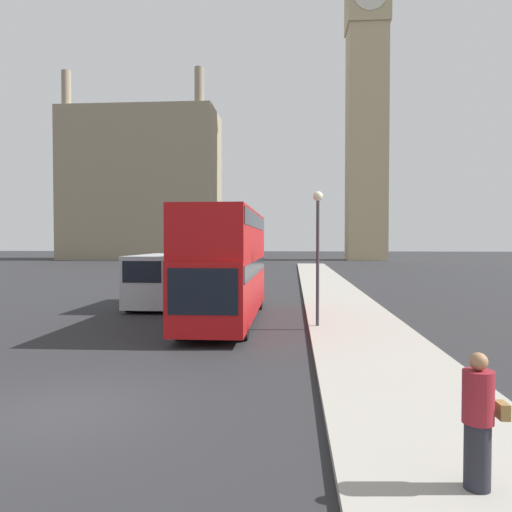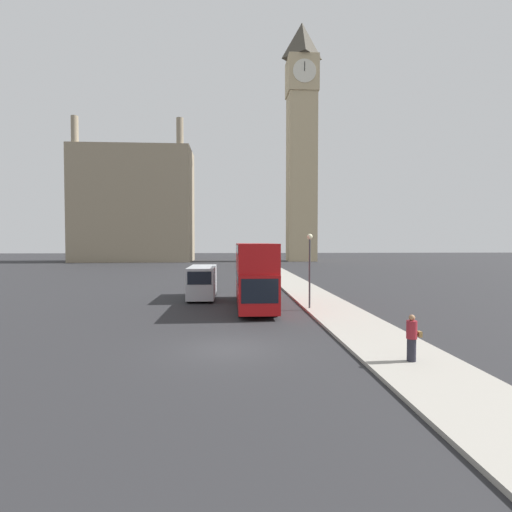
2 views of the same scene
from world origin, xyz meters
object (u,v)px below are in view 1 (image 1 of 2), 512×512
Objects in this scene: white_van at (159,279)px; street_lamp at (318,236)px; red_double_decker_bus at (227,261)px; pedestrian at (478,421)px; clock_tower at (367,91)px.

street_lamp is (7.47, -5.85, 2.07)m from white_van.
red_double_decker_bus is 6.20× the size of pedestrian.
white_van is at bearing 132.73° from red_double_decker_bus.
pedestrian is (4.97, -13.53, -1.45)m from red_double_decker_bus.
red_double_decker_bus is at bearing -47.27° from white_van.
red_double_decker_bus is (-15.11, -67.04, -26.36)m from clock_tower.
pedestrian is at bearing -69.83° from red_double_decker_bus.
street_lamp is (-1.41, 11.91, 2.44)m from pedestrian.
street_lamp reaches higher than white_van.
red_double_decker_bus reaches higher than white_van.
white_van is at bearing -106.85° from clock_tower.
white_van is 9.71m from street_lamp.
white_van is at bearing 141.93° from street_lamp.
pedestrian is 0.35× the size of street_lamp.
pedestrian is (8.88, -17.76, -0.37)m from white_van.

